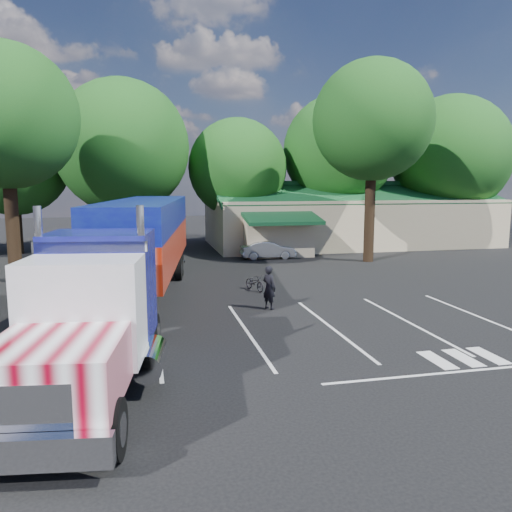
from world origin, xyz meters
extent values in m
plane|color=black|center=(0.00, 0.00, 0.00)|extent=(120.00, 120.00, 0.00)
cube|color=tan|center=(14.00, 18.00, 2.00)|extent=(24.00, 11.00, 4.00)
cube|color=#154C28|center=(14.00, 15.60, 4.50)|extent=(24.20, 6.25, 2.10)
cube|color=#154C28|center=(14.00, 20.40, 4.50)|extent=(24.20, 6.25, 2.10)
cube|color=tan|center=(6.00, 12.30, 1.40)|extent=(5.00, 2.50, 2.80)
cube|color=#154C28|center=(6.00, 11.00, 2.90)|extent=(5.40, 3.19, 0.80)
cylinder|color=black|center=(-13.00, 17.80, 2.00)|extent=(0.70, 0.70, 4.00)
sphere|color=#154C19|center=(-13.00, 17.80, 7.15)|extent=(8.40, 8.40, 8.40)
cylinder|color=black|center=(-5.00, 16.20, 2.15)|extent=(0.70, 0.70, 4.30)
sphere|color=#154C19|center=(-5.00, 16.20, 8.05)|extent=(10.00, 10.00, 10.00)
cylinder|color=black|center=(4.00, 17.50, 1.80)|extent=(0.70, 0.70, 3.60)
sphere|color=#154C19|center=(4.00, 17.50, 6.60)|extent=(8.00, 8.00, 8.00)
cylinder|color=black|center=(13.00, 18.00, 2.25)|extent=(0.70, 0.70, 4.50)
sphere|color=#154C19|center=(13.00, 18.00, 8.10)|extent=(9.60, 9.60, 9.60)
cylinder|color=black|center=(23.00, 16.80, 1.95)|extent=(0.70, 0.70, 3.90)
sphere|color=#154C19|center=(23.00, 16.80, 7.80)|extent=(10.40, 10.40, 10.40)
cylinder|color=black|center=(-10.50, 6.00, 3.00)|extent=(0.70, 0.70, 6.00)
sphere|color=#154C19|center=(-10.50, 6.00, 8.85)|extent=(7.60, 7.60, 7.60)
cylinder|color=black|center=(11.50, 8.50, 3.25)|extent=(0.70, 0.70, 6.50)
sphere|color=#154C19|center=(11.50, 8.50, 9.50)|extent=(8.00, 8.00, 8.00)
cube|color=black|center=(-4.98, -10.20, 0.84)|extent=(2.17, 7.91, 0.28)
cube|color=white|center=(-5.55, -14.36, 0.73)|extent=(2.81, 0.66, 0.61)
cube|color=white|center=(-5.52, -14.13, 1.40)|extent=(1.35, 0.31, 1.01)
cube|color=white|center=(-5.35, -12.86, 1.62)|extent=(2.91, 3.01, 1.29)
cube|color=silver|center=(-5.04, -10.64, 2.29)|extent=(3.01, 2.15, 2.57)
cube|color=black|center=(-5.14, -11.36, 2.85)|extent=(2.56, 0.44, 1.12)
cube|color=white|center=(-4.92, -9.70, 3.75)|extent=(2.90, 0.50, 0.28)
cube|color=#0F0C58|center=(-4.77, -8.65, 2.52)|extent=(3.07, 2.59, 3.02)
cylinder|color=white|center=(-6.18, -9.47, 2.91)|extent=(0.23, 0.23, 3.80)
cylinder|color=white|center=(-3.63, -9.82, 2.91)|extent=(0.23, 0.23, 3.80)
cylinder|color=white|center=(-6.46, -9.89, 0.84)|extent=(0.97, 1.87, 0.74)
cylinder|color=white|center=(-3.47, -10.29, 0.84)|extent=(0.97, 1.87, 0.74)
cube|color=silver|center=(-3.46, 0.99, 2.40)|extent=(4.82, 14.57, 1.68)
cube|color=navy|center=(-3.46, 0.99, 3.91)|extent=(4.82, 14.57, 1.34)
cube|color=black|center=(-2.82, 5.64, 0.95)|extent=(1.86, 4.06, 0.39)
cube|color=black|center=(-5.05, -4.89, 0.78)|extent=(0.15, 0.15, 1.57)
cube|color=black|center=(-3.50, -5.10, 0.78)|extent=(0.15, 0.15, 1.57)
cube|color=white|center=(-2.47, 8.19, 0.50)|extent=(2.68, 0.50, 0.13)
cylinder|color=black|center=(-4.26, -13.57, 0.61)|extent=(0.55, 1.27, 1.23)
cylinder|color=black|center=(-5.89, -8.16, 0.61)|extent=(0.55, 1.27, 1.23)
cylinder|color=black|center=(-3.56, -8.48, 0.61)|extent=(0.55, 1.27, 1.23)
cylinder|color=black|center=(-5.72, -6.94, 0.61)|extent=(0.55, 1.27, 1.23)
cylinder|color=black|center=(-3.40, -7.26, 0.61)|extent=(0.55, 1.27, 1.23)
cylinder|color=black|center=(-4.10, 4.91, 0.61)|extent=(0.55, 1.27, 1.23)
cylinder|color=black|center=(-1.78, 4.60, 0.61)|extent=(0.55, 1.27, 1.23)
cylinder|color=black|center=(-3.92, 6.24, 0.61)|extent=(0.55, 1.27, 1.23)
cylinder|color=black|center=(-1.60, 5.93, 0.61)|extent=(0.55, 1.27, 1.23)
imported|color=black|center=(1.60, -2.78, 0.94)|extent=(0.75, 0.82, 1.88)
imported|color=black|center=(1.80, 1.00, 0.42)|extent=(1.06, 1.68, 0.83)
imported|color=#93959A|center=(5.00, 11.14, 0.64)|extent=(3.91, 1.39, 1.29)
camera|label=1|loc=(-3.52, -23.08, 5.38)|focal=35.00mm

